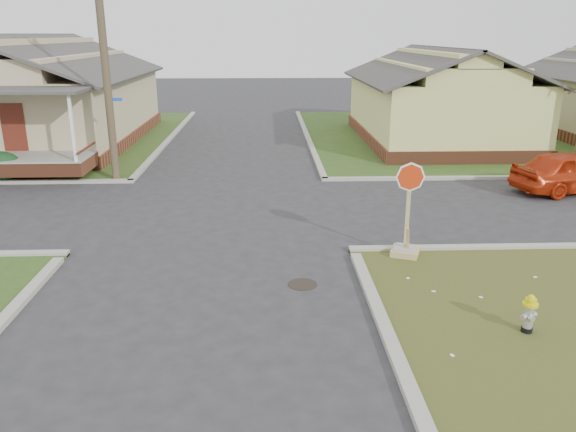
{
  "coord_description": "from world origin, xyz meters",
  "views": [
    {
      "loc": [
        1.46,
        -11.72,
        5.24
      ],
      "look_at": [
        1.94,
        1.0,
        1.1
      ],
      "focal_mm": 35.0,
      "sensor_mm": 36.0,
      "label": 1
    }
  ],
  "objects_px": {
    "fire_hydrant": "(529,312)",
    "red_sedan": "(572,171)",
    "stop_sign": "(406,235)",
    "utility_pole": "(104,51)"
  },
  "relations": [
    {
      "from": "utility_pole",
      "to": "stop_sign",
      "type": "bearing_deg",
      "value": -41.05
    },
    {
      "from": "fire_hydrant",
      "to": "stop_sign",
      "type": "xyz_separation_m",
      "value": [
        -1.34,
        3.82,
        0.09
      ]
    },
    {
      "from": "utility_pole",
      "to": "red_sedan",
      "type": "bearing_deg",
      "value": -7.53
    },
    {
      "from": "utility_pole",
      "to": "fire_hydrant",
      "type": "relative_size",
      "value": 12.09
    },
    {
      "from": "fire_hydrant",
      "to": "red_sedan",
      "type": "xyz_separation_m",
      "value": [
        5.82,
        9.54,
        0.26
      ]
    },
    {
      "from": "red_sedan",
      "to": "stop_sign",
      "type": "bearing_deg",
      "value": 115.07
    },
    {
      "from": "red_sedan",
      "to": "utility_pole",
      "type": "bearing_deg",
      "value": 68.88
    },
    {
      "from": "fire_hydrant",
      "to": "red_sedan",
      "type": "relative_size",
      "value": 0.18
    },
    {
      "from": "fire_hydrant",
      "to": "stop_sign",
      "type": "distance_m",
      "value": 4.05
    },
    {
      "from": "utility_pole",
      "to": "stop_sign",
      "type": "distance_m",
      "value": 12.66
    }
  ]
}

